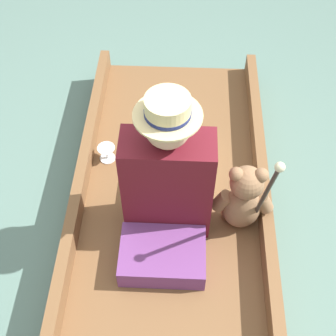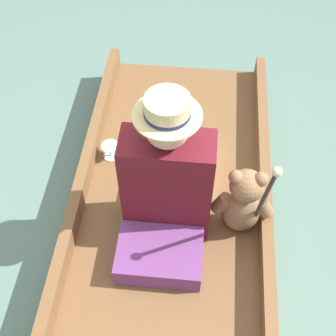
{
  "view_description": "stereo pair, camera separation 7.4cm",
  "coord_description": "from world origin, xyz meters",
  "px_view_note": "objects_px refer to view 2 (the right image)",
  "views": [
    {
      "loc": [
        0.05,
        -1.39,
        2.32
      ],
      "look_at": [
        -0.01,
        0.02,
        0.54
      ],
      "focal_mm": 50.0,
      "sensor_mm": 36.0,
      "label": 1
    },
    {
      "loc": [
        0.13,
        -1.39,
        2.32
      ],
      "look_at": [
        -0.01,
        0.02,
        0.54
      ],
      "focal_mm": 50.0,
      "sensor_mm": 36.0,
      "label": 2
    }
  ],
  "objects_px": {
    "teddy_bear": "(243,202)",
    "walking_cane": "(265,197)",
    "wine_glass": "(110,149)",
    "seated_person": "(169,172)"
  },
  "relations": [
    {
      "from": "teddy_bear",
      "to": "walking_cane",
      "type": "height_order",
      "value": "walking_cane"
    },
    {
      "from": "seated_person",
      "to": "walking_cane",
      "type": "relative_size",
      "value": 1.17
    },
    {
      "from": "teddy_bear",
      "to": "wine_glass",
      "type": "height_order",
      "value": "teddy_bear"
    },
    {
      "from": "seated_person",
      "to": "wine_glass",
      "type": "relative_size",
      "value": 8.56
    },
    {
      "from": "teddy_bear",
      "to": "walking_cane",
      "type": "bearing_deg",
      "value": -61.43
    },
    {
      "from": "seated_person",
      "to": "teddy_bear",
      "type": "height_order",
      "value": "seated_person"
    },
    {
      "from": "wine_glass",
      "to": "walking_cane",
      "type": "distance_m",
      "value": 1.07
    },
    {
      "from": "teddy_bear",
      "to": "walking_cane",
      "type": "distance_m",
      "value": 0.27
    },
    {
      "from": "teddy_bear",
      "to": "wine_glass",
      "type": "xyz_separation_m",
      "value": [
        -0.77,
        0.42,
        -0.15
      ]
    },
    {
      "from": "seated_person",
      "to": "teddy_bear",
      "type": "relative_size",
      "value": 1.92
    }
  ]
}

